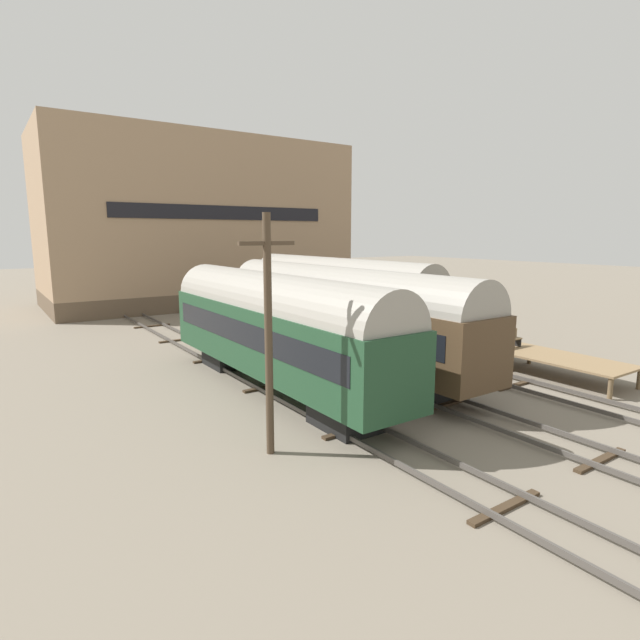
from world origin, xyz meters
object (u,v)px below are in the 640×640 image
object	(u,v)px
train_car_grey	(336,292)
bench	(510,338)
train_car_brown	(337,310)
train_car_green	(274,325)
utility_pole	(268,332)
person_worker	(378,378)

from	to	relation	value
train_car_grey	bench	distance (m)	11.81
train_car_brown	bench	size ratio (longest dim) A/B	13.10
train_car_green	utility_pole	world-z (taller)	utility_pole
train_car_grey	train_car_brown	size ratio (longest dim) A/B	0.95
person_worker	utility_pole	xyz separation A→B (m)	(-5.63, -1.46, 2.72)
bench	train_car_grey	bearing A→B (deg)	102.54
bench	utility_pole	world-z (taller)	utility_pole
train_car_grey	train_car_green	world-z (taller)	train_car_grey
train_car_green	train_car_grey	bearing A→B (deg)	41.30
train_car_grey	train_car_brown	xyz separation A→B (m)	(-4.62, -6.39, -0.03)
train_car_grey	bench	world-z (taller)	train_car_grey
train_car_brown	train_car_grey	bearing A→B (deg)	54.15
train_car_green	train_car_brown	distance (m)	4.93
train_car_green	bench	bearing A→B (deg)	-15.78
person_worker	train_car_green	bearing A→B (deg)	121.26
person_worker	utility_pole	world-z (taller)	utility_pole
train_car_green	person_worker	world-z (taller)	train_car_green
train_car_grey	utility_pole	bearing A→B (deg)	-132.58
train_car_grey	utility_pole	size ratio (longest dim) A/B	2.38
train_car_green	bench	size ratio (longest dim) A/B	11.14
train_car_grey	person_worker	bearing A→B (deg)	-119.42
train_car_brown	utility_pole	size ratio (longest dim) A/B	2.50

